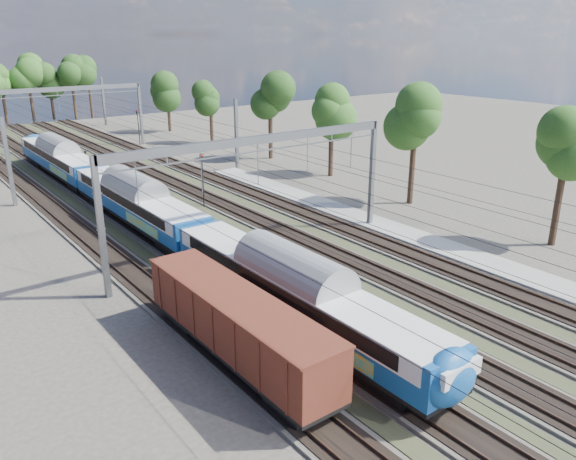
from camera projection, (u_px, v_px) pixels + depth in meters
track_bed at (170, 208)px, 53.20m from camera, size 21.00×130.00×0.34m
platform at (471, 258)px, 41.18m from camera, size 3.00×70.00×0.30m
catenary at (136, 130)px, 57.11m from camera, size 25.65×130.00×9.00m
tree_belt at (76, 82)px, 90.56m from camera, size 39.03×97.75×12.40m
emu_train at (137, 197)px, 47.23m from camera, size 3.14×66.35×4.59m
freight_boxcar at (237, 324)px, 27.61m from camera, size 2.85×13.77×3.55m
worker at (86, 158)px, 70.75m from camera, size 0.58×0.76×1.86m
signal_near at (202, 174)px, 52.83m from camera, size 0.32×0.29×5.15m
signal_far at (138, 123)px, 83.20m from camera, size 0.37×0.34×5.10m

